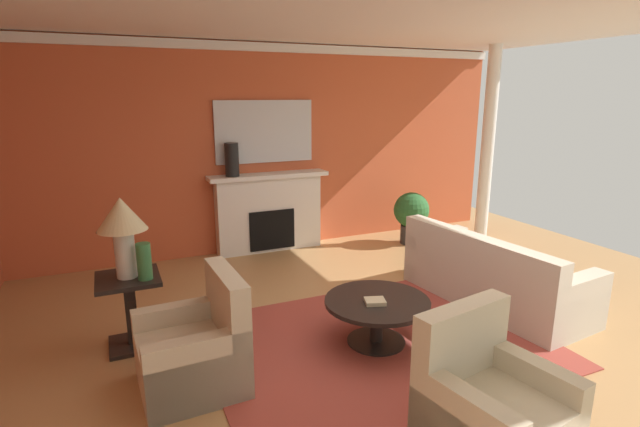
% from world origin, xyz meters
% --- Properties ---
extents(ground_plane, '(9.47, 9.47, 0.00)m').
position_xyz_m(ground_plane, '(0.00, 0.00, 0.00)').
color(ground_plane, tan).
extents(wall_fireplace, '(7.89, 0.12, 3.07)m').
position_xyz_m(wall_fireplace, '(0.00, 3.17, 1.53)').
color(wall_fireplace, '#C65633').
rests_on(wall_fireplace, ground_plane).
extents(ceiling_panel, '(7.89, 6.81, 0.06)m').
position_xyz_m(ceiling_panel, '(0.00, 0.30, 3.10)').
color(ceiling_panel, white).
extents(crown_moulding, '(7.89, 0.08, 0.12)m').
position_xyz_m(crown_moulding, '(0.00, 3.09, 2.99)').
color(crown_moulding, white).
extents(area_rug, '(3.17, 2.44, 0.01)m').
position_xyz_m(area_rug, '(-0.07, -0.20, 0.01)').
color(area_rug, '#993D33').
rests_on(area_rug, ground_plane).
extents(fireplace, '(1.80, 0.35, 1.19)m').
position_xyz_m(fireplace, '(-0.11, 2.96, 0.56)').
color(fireplace, white).
rests_on(fireplace, ground_plane).
extents(mantel_mirror, '(1.49, 0.04, 0.91)m').
position_xyz_m(mantel_mirror, '(-0.11, 3.08, 1.80)').
color(mantel_mirror, silver).
extents(sofa, '(1.12, 2.19, 0.85)m').
position_xyz_m(sofa, '(1.60, 0.07, 0.30)').
color(sofa, beige).
rests_on(sofa, ground_plane).
extents(armchair_near_window, '(0.83, 0.83, 0.95)m').
position_xyz_m(armchair_near_window, '(-1.77, -0.20, 0.31)').
color(armchair_near_window, '#C1B293').
rests_on(armchair_near_window, ground_plane).
extents(armchair_facing_fireplace, '(0.92, 0.92, 0.95)m').
position_xyz_m(armchair_facing_fireplace, '(-0.12, -1.75, 0.31)').
color(armchair_facing_fireplace, '#C1B293').
rests_on(armchair_facing_fireplace, ground_plane).
extents(coffee_table, '(1.00, 1.00, 0.45)m').
position_xyz_m(coffee_table, '(-0.07, -0.20, 0.34)').
color(coffee_table, black).
rests_on(coffee_table, ground_plane).
extents(side_table, '(0.56, 0.56, 0.70)m').
position_xyz_m(side_table, '(-2.21, 0.70, 0.40)').
color(side_table, black).
rests_on(side_table, ground_plane).
extents(table_lamp, '(0.44, 0.44, 0.75)m').
position_xyz_m(table_lamp, '(-2.21, 0.70, 1.22)').
color(table_lamp, beige).
rests_on(table_lamp, side_table).
extents(vase_on_side_table, '(0.13, 0.13, 0.34)m').
position_xyz_m(vase_on_side_table, '(-2.06, 0.58, 0.87)').
color(vase_on_side_table, '#33703D').
rests_on(vase_on_side_table, side_table).
extents(vase_mantel_left, '(0.20, 0.20, 0.48)m').
position_xyz_m(vase_mantel_left, '(-0.66, 2.91, 1.43)').
color(vase_mantel_left, black).
rests_on(vase_mantel_left, fireplace).
extents(book_red_cover, '(0.23, 0.21, 0.04)m').
position_xyz_m(book_red_cover, '(-0.13, -0.26, 0.47)').
color(book_red_cover, tan).
rests_on(book_red_cover, coffee_table).
extents(potted_plant, '(0.56, 0.56, 0.83)m').
position_xyz_m(potted_plant, '(2.06, 2.36, 0.49)').
color(potted_plant, '#333333').
rests_on(potted_plant, ground_plane).
extents(column_white, '(0.20, 0.20, 3.07)m').
position_xyz_m(column_white, '(3.23, 2.05, 1.53)').
color(column_white, white).
rests_on(column_white, ground_plane).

